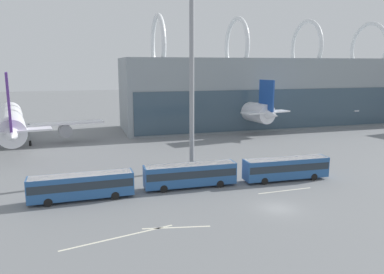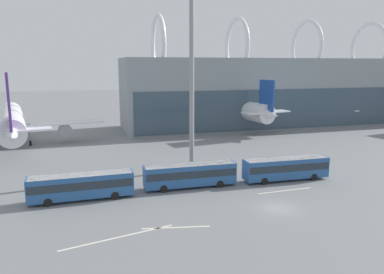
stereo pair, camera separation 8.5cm
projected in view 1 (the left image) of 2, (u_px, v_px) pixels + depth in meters
ground_plane at (278, 208)px, 43.28m from camera, size 440.00×440.00×0.00m
terminal_building at (335, 89)px, 108.07m from camera, size 121.65×19.28×28.65m
airliner_at_gate_near at (11, 122)px, 75.28m from camera, size 36.43×39.53×15.19m
airliner_at_gate_far at (232, 108)px, 97.92m from camera, size 34.66×37.35×13.03m
shuttle_bus_0 at (82, 185)px, 45.71m from camera, size 12.54×2.82×3.22m
shuttle_bus_1 at (190, 174)px, 50.41m from camera, size 12.54×2.82×3.22m
shuttle_bus_2 at (286, 167)px, 53.60m from camera, size 12.56×2.96×3.22m
floodlight_mast at (192, 56)px, 56.22m from camera, size 2.17×2.17×31.80m
lane_stripe_1 at (119, 237)px, 36.00m from camera, size 11.11×2.79×0.01m
lane_stripe_2 at (285, 191)px, 49.36m from camera, size 7.85×0.48×0.01m
lane_stripe_3 at (176, 227)px, 38.16m from camera, size 6.89×1.58×0.01m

